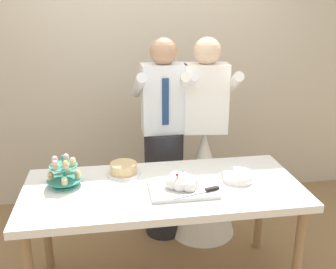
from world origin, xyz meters
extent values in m
cube|color=beige|center=(0.00, 1.42, 1.45)|extent=(5.20, 0.10, 2.90)
cube|color=white|center=(0.00, 0.00, 0.75)|extent=(1.80, 0.80, 0.05)
cylinder|color=olive|center=(0.82, -0.32, 0.36)|extent=(0.06, 0.06, 0.72)
cylinder|color=olive|center=(-0.82, 0.32, 0.36)|extent=(0.06, 0.06, 0.72)
cylinder|color=olive|center=(0.82, 0.32, 0.36)|extent=(0.06, 0.06, 0.72)
cylinder|color=teal|center=(-0.63, 0.11, 0.78)|extent=(0.17, 0.17, 0.01)
cylinder|color=teal|center=(-0.63, 0.11, 0.88)|extent=(0.01, 0.01, 0.21)
cylinder|color=teal|center=(-0.63, 0.11, 0.82)|extent=(0.23, 0.23, 0.01)
cylinder|color=#D1B784|center=(-0.54, 0.10, 0.84)|extent=(0.04, 0.04, 0.03)
sphere|color=#D6B27A|center=(-0.54, 0.10, 0.86)|extent=(0.04, 0.04, 0.04)
cylinder|color=#D1B784|center=(-0.62, 0.19, 0.84)|extent=(0.04, 0.04, 0.03)
sphere|color=white|center=(-0.62, 0.19, 0.86)|extent=(0.04, 0.04, 0.04)
cylinder|color=#D1B784|center=(-0.72, 0.11, 0.84)|extent=(0.04, 0.04, 0.03)
sphere|color=#D6B27A|center=(-0.72, 0.11, 0.86)|extent=(0.04, 0.04, 0.04)
cylinder|color=#D1B784|center=(-0.62, 0.02, 0.84)|extent=(0.04, 0.04, 0.03)
sphere|color=beige|center=(-0.62, 0.02, 0.86)|extent=(0.04, 0.04, 0.04)
cylinder|color=teal|center=(-0.63, 0.11, 0.92)|extent=(0.18, 0.18, 0.01)
cylinder|color=#D1B784|center=(-0.57, 0.10, 0.93)|extent=(0.04, 0.04, 0.03)
sphere|color=beige|center=(-0.57, 0.10, 0.96)|extent=(0.04, 0.04, 0.04)
cylinder|color=#D1B784|center=(-0.62, 0.17, 0.93)|extent=(0.04, 0.04, 0.03)
sphere|color=#EAB7C6|center=(-0.62, 0.17, 0.96)|extent=(0.04, 0.04, 0.04)
cylinder|color=#D1B784|center=(-0.68, 0.14, 0.93)|extent=(0.04, 0.04, 0.03)
sphere|color=#EAB7C6|center=(-0.68, 0.14, 0.96)|extent=(0.04, 0.04, 0.04)
cylinder|color=#D1B784|center=(-0.67, 0.06, 0.93)|extent=(0.04, 0.04, 0.03)
sphere|color=#EAB7C6|center=(-0.67, 0.06, 0.96)|extent=(0.04, 0.04, 0.04)
cylinder|color=#D1B784|center=(-0.61, 0.05, 0.93)|extent=(0.04, 0.04, 0.03)
sphere|color=#D6B27A|center=(-0.61, 0.05, 0.96)|extent=(0.04, 0.04, 0.04)
cube|color=silver|center=(0.11, -0.08, 0.79)|extent=(0.42, 0.31, 0.02)
sphere|color=white|center=(0.16, -0.08, 0.83)|extent=(0.09, 0.09, 0.09)
sphere|color=white|center=(0.13, -0.04, 0.83)|extent=(0.08, 0.08, 0.08)
sphere|color=white|center=(0.08, -0.02, 0.83)|extent=(0.10, 0.10, 0.10)
sphere|color=white|center=(0.05, -0.08, 0.83)|extent=(0.09, 0.09, 0.09)
sphere|color=white|center=(0.09, -0.12, 0.83)|extent=(0.08, 0.08, 0.08)
sphere|color=white|center=(0.14, -0.14, 0.83)|extent=(0.09, 0.09, 0.09)
sphere|color=white|center=(0.11, -0.08, 0.84)|extent=(0.11, 0.11, 0.11)
sphere|color=#B21923|center=(0.11, -0.07, 0.89)|extent=(0.02, 0.02, 0.02)
sphere|color=#2D1938|center=(0.12, -0.06, 0.89)|extent=(0.02, 0.02, 0.02)
sphere|color=#B21923|center=(0.07, -0.09, 0.89)|extent=(0.02, 0.02, 0.02)
sphere|color=#DB474C|center=(0.10, -0.09, 0.87)|extent=(0.02, 0.02, 0.02)
cube|color=silver|center=(0.14, -0.19, 0.80)|extent=(0.23, 0.08, 0.00)
cube|color=black|center=(0.29, -0.15, 0.81)|extent=(0.09, 0.05, 0.02)
cylinder|color=white|center=(0.51, 0.01, 0.78)|extent=(0.20, 0.20, 0.01)
cylinder|color=white|center=(0.51, 0.01, 0.79)|extent=(0.20, 0.20, 0.01)
cylinder|color=white|center=(0.51, 0.01, 0.80)|extent=(0.20, 0.20, 0.01)
cylinder|color=white|center=(0.51, 0.01, 0.81)|extent=(0.20, 0.20, 0.01)
cylinder|color=white|center=(0.51, 0.01, 0.82)|extent=(0.20, 0.20, 0.01)
cylinder|color=white|center=(-0.24, 0.23, 0.78)|extent=(0.24, 0.24, 0.01)
cylinder|color=#D6B27A|center=(-0.24, 0.23, 0.82)|extent=(0.18, 0.18, 0.07)
cylinder|color=#232328|center=(0.10, 0.67, 0.46)|extent=(0.32, 0.32, 0.92)
cube|color=white|center=(0.10, 0.67, 1.19)|extent=(0.34, 0.20, 0.54)
sphere|color=tan|center=(0.10, 0.67, 1.55)|extent=(0.21, 0.21, 0.21)
cylinder|color=white|center=(-0.09, 0.67, 1.30)|extent=(0.08, 0.49, 0.28)
cylinder|color=white|center=(0.29, 0.68, 1.30)|extent=(0.08, 0.49, 0.28)
cube|color=navy|center=(0.10, 0.57, 1.19)|extent=(0.05, 0.01, 0.36)
cone|color=white|center=(0.43, 0.63, 0.46)|extent=(0.56, 0.56, 0.92)
cube|color=white|center=(0.43, 0.63, 1.19)|extent=(0.36, 0.24, 0.54)
sphere|color=beige|center=(0.43, 0.63, 1.55)|extent=(0.21, 0.21, 0.21)
cylinder|color=white|center=(0.26, 0.66, 1.30)|extent=(0.14, 0.49, 0.28)
cylinder|color=white|center=(0.64, 0.61, 1.30)|extent=(0.14, 0.49, 0.28)
camera|label=1|loc=(-0.33, -2.25, 1.92)|focal=41.56mm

